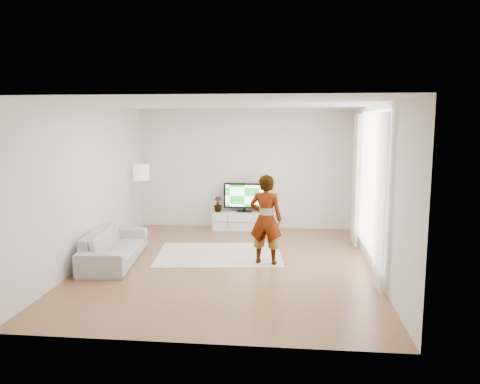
# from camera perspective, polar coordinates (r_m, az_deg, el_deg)

# --- Properties ---
(floor) EXTENTS (6.00, 6.00, 0.00)m
(floor) POSITION_cam_1_polar(r_m,az_deg,el_deg) (8.40, -1.46, -8.83)
(floor) COLOR #976B44
(floor) RESTS_ON ground
(ceiling) EXTENTS (6.00, 6.00, 0.00)m
(ceiling) POSITION_cam_1_polar(r_m,az_deg,el_deg) (8.02, -1.54, 10.62)
(ceiling) COLOR white
(ceiling) RESTS_ON wall_back
(wall_left) EXTENTS (0.02, 6.00, 2.80)m
(wall_left) POSITION_cam_1_polar(r_m,az_deg,el_deg) (8.77, -17.93, 0.86)
(wall_left) COLOR silver
(wall_left) RESTS_ON floor
(wall_right) EXTENTS (0.02, 6.00, 2.80)m
(wall_right) POSITION_cam_1_polar(r_m,az_deg,el_deg) (8.16, 16.19, 0.40)
(wall_right) COLOR silver
(wall_right) RESTS_ON floor
(wall_back) EXTENTS (5.00, 0.02, 2.80)m
(wall_back) POSITION_cam_1_polar(r_m,az_deg,el_deg) (11.05, 0.49, 2.80)
(wall_back) COLOR silver
(wall_back) RESTS_ON floor
(wall_front) EXTENTS (5.00, 0.02, 2.80)m
(wall_front) POSITION_cam_1_polar(r_m,az_deg,el_deg) (5.18, -5.75, -3.88)
(wall_front) COLOR silver
(wall_front) RESTS_ON floor
(window) EXTENTS (0.01, 2.60, 2.50)m
(window) POSITION_cam_1_polar(r_m,az_deg,el_deg) (8.44, 15.71, 1.02)
(window) COLOR white
(window) RESTS_ON wall_right
(curtain_near) EXTENTS (0.04, 0.70, 2.60)m
(curtain_near) POSITION_cam_1_polar(r_m,az_deg,el_deg) (7.18, 16.79, -1.11)
(curtain_near) COLOR white
(curtain_near) RESTS_ON floor
(curtain_far) EXTENTS (0.04, 0.70, 2.60)m
(curtain_far) POSITION_cam_1_polar(r_m,az_deg,el_deg) (9.72, 13.93, 1.45)
(curtain_far) COLOR white
(curtain_far) RESTS_ON floor
(media_console) EXTENTS (1.47, 0.42, 0.41)m
(media_console) POSITION_cam_1_polar(r_m,az_deg,el_deg) (11.01, 0.54, -3.52)
(media_console) COLOR silver
(media_console) RESTS_ON floor
(television) EXTENTS (0.98, 0.19, 0.68)m
(television) POSITION_cam_1_polar(r_m,az_deg,el_deg) (10.93, 0.56, -0.53)
(television) COLOR black
(television) RESTS_ON media_console
(game_console) EXTENTS (0.06, 0.18, 0.24)m
(game_console) POSITION_cam_1_polar(r_m,az_deg,el_deg) (10.90, 3.92, -1.91)
(game_console) COLOR white
(game_console) RESTS_ON media_console
(potted_plant) EXTENTS (0.21, 0.21, 0.36)m
(potted_plant) POSITION_cam_1_polar(r_m,az_deg,el_deg) (11.01, -2.71, -1.48)
(potted_plant) COLOR #3F7238
(potted_plant) RESTS_ON media_console
(rug) EXTENTS (2.51, 1.93, 0.01)m
(rug) POSITION_cam_1_polar(r_m,az_deg,el_deg) (9.01, -2.54, -7.59)
(rug) COLOR beige
(rug) RESTS_ON floor
(player) EXTENTS (0.63, 0.47, 1.59)m
(player) POSITION_cam_1_polar(r_m,az_deg,el_deg) (8.26, 3.17, -3.34)
(player) COLOR #334772
(player) RESTS_ON rug
(sofa) EXTENTS (1.00, 2.10, 0.59)m
(sofa) POSITION_cam_1_polar(r_m,az_deg,el_deg) (8.77, -15.08, -6.37)
(sofa) COLOR #A6A6A2
(sofa) RESTS_ON floor
(floor_lamp) EXTENTS (0.35, 0.35, 1.57)m
(floor_lamp) POSITION_cam_1_polar(r_m,az_deg,el_deg) (10.58, -11.94, 1.97)
(floor_lamp) COLOR silver
(floor_lamp) RESTS_ON floor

